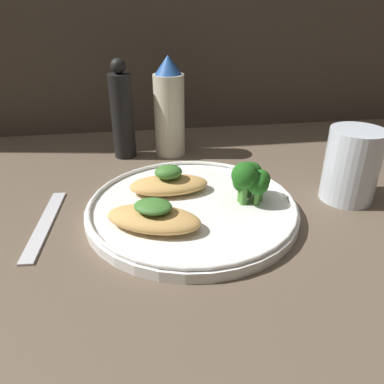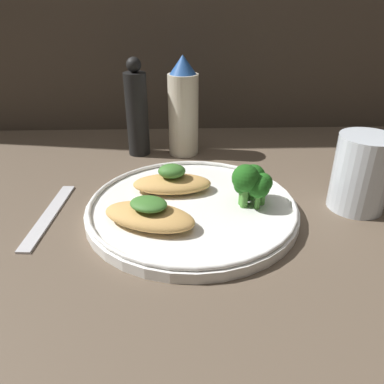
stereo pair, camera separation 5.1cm
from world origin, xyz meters
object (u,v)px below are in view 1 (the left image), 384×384
(sauce_bottle, at_px, (169,109))
(plate, at_px, (192,207))
(pepper_grinder, at_px, (122,114))
(broccoli_bunch, at_px, (249,178))
(drinking_glass, at_px, (352,165))

(sauce_bottle, bearing_deg, plate, -88.02)
(pepper_grinder, bearing_deg, broccoli_bunch, -52.76)
(sauce_bottle, xyz_separation_m, pepper_grinder, (-0.08, 0.00, -0.00))
(sauce_bottle, bearing_deg, broccoli_bunch, -68.92)
(plate, relative_size, sauce_bottle, 1.61)
(drinking_glass, bearing_deg, plate, -177.27)
(sauce_bottle, bearing_deg, pepper_grinder, 180.00)
(sauce_bottle, height_order, pepper_grinder, sauce_bottle)
(broccoli_bunch, relative_size, sauce_bottle, 0.34)
(broccoli_bunch, xyz_separation_m, sauce_bottle, (-0.09, 0.23, 0.04))
(plate, bearing_deg, drinking_glass, 2.73)
(broccoli_bunch, bearing_deg, sauce_bottle, 111.08)
(broccoli_bunch, distance_m, pepper_grinder, 0.29)
(broccoli_bunch, bearing_deg, drinking_glass, 3.74)
(sauce_bottle, relative_size, pepper_grinder, 1.02)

